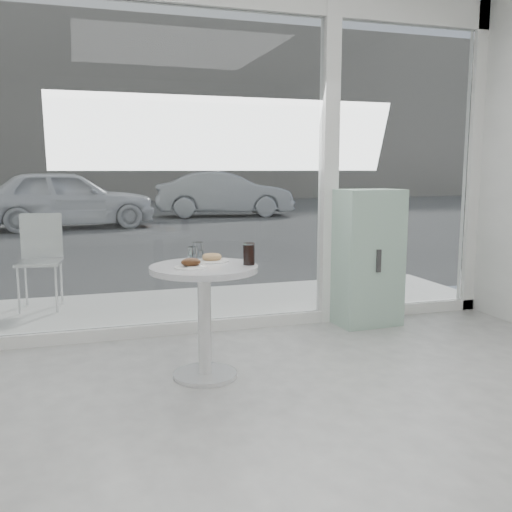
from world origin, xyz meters
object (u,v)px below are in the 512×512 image
object	(u,v)px
patio_chair	(40,255)
plate_fritter	(191,264)
car_silver	(224,194)
cola_glass	(249,254)
water_tumbler_b	(198,252)
mint_cabinet	(368,258)
water_tumbler_a	(193,256)
plate_donut	(212,259)
main_table	(204,298)
car_white	(66,199)

from	to	relation	value
patio_chair	plate_fritter	distance (m)	2.55
plate_fritter	car_silver	bearing A→B (deg)	74.73
cola_glass	water_tumbler_b	bearing A→B (deg)	133.93
plate_fritter	cola_glass	xyz separation A→B (m)	(0.39, 0.02, 0.04)
mint_cabinet	patio_chair	world-z (taller)	mint_cabinet
water_tumbler_a	plate_fritter	bearing A→B (deg)	-103.43
mint_cabinet	patio_chair	bearing A→B (deg)	151.31
car_silver	water_tumbler_b	size ratio (longest dim) A/B	31.86
patio_chair	car_silver	distance (m)	11.68
car_silver	water_tumbler_b	bearing A→B (deg)	171.56
patio_chair	car_silver	xyz separation A→B (m)	(4.61, 10.73, 0.09)
plate_donut	patio_chair	bearing A→B (deg)	120.40
water_tumbler_a	patio_chair	bearing A→B (deg)	117.75
main_table	car_white	world-z (taller)	car_white
water_tumbler_a	water_tumbler_b	world-z (taller)	water_tumbler_b
mint_cabinet	car_silver	size ratio (longest dim) A/B	0.30
patio_chair	cola_glass	size ratio (longest dim) A/B	6.29
main_table	plate_fritter	size ratio (longest dim) A/B	3.61
car_silver	main_table	bearing A→B (deg)	171.79
mint_cabinet	water_tumbler_a	size ratio (longest dim) A/B	11.37
main_table	mint_cabinet	world-z (taller)	mint_cabinet
plate_fritter	plate_donut	bearing A→B (deg)	48.96
plate_fritter	water_tumbler_b	distance (m)	0.33
patio_chair	water_tumbler_b	distance (m)	2.32
car_white	patio_chair	bearing A→B (deg)	172.39
main_table	car_silver	world-z (taller)	car_silver
main_table	plate_donut	xyz separation A→B (m)	(0.09, 0.14, 0.24)
mint_cabinet	patio_chair	distance (m)	3.15
car_silver	car_white	bearing A→B (deg)	123.74
water_tumbler_a	water_tumbler_b	size ratio (longest dim) A/B	0.85
main_table	mint_cabinet	size ratio (longest dim) A/B	0.63
main_table	water_tumbler_b	bearing A→B (deg)	87.39
mint_cabinet	plate_donut	bearing A→B (deg)	-158.52
car_white	cola_glass	distance (m)	10.84
car_white	water_tumbler_a	size ratio (longest dim) A/B	38.38
patio_chair	water_tumbler_a	bearing A→B (deg)	-55.33
plate_fritter	cola_glass	bearing A→B (deg)	2.32
main_table	car_white	bearing A→B (deg)	95.30
water_tumbler_a	plate_donut	bearing A→B (deg)	-4.40
plate_fritter	mint_cabinet	bearing A→B (deg)	27.89
cola_glass	main_table	bearing A→B (deg)	169.35
plate_fritter	water_tumbler_a	xyz separation A→B (m)	(0.05, 0.22, 0.02)
water_tumbler_b	car_white	bearing A→B (deg)	95.48
mint_cabinet	patio_chair	xyz separation A→B (m)	(-2.84, 1.36, -0.04)
car_silver	mint_cabinet	bearing A→B (deg)	178.44
car_silver	water_tumbler_b	world-z (taller)	car_silver
plate_fritter	patio_chair	bearing A→B (deg)	114.33
plate_fritter	plate_donut	size ratio (longest dim) A/B	0.93
car_white	plate_donut	world-z (taller)	car_white
mint_cabinet	water_tumbler_a	distance (m)	1.90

